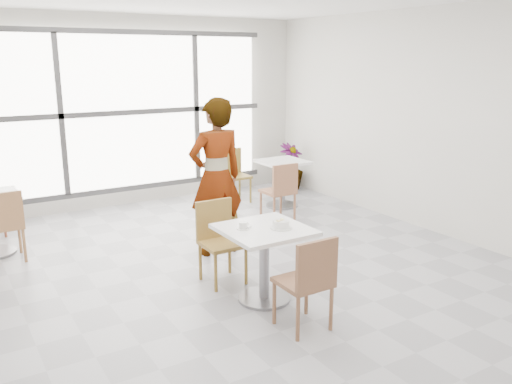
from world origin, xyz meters
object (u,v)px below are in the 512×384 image
person (216,177)px  bg_chair_left_near (4,222)px  plant_right (290,167)px  bg_table_right (282,177)px  coffee_cup (243,226)px  bg_chair_right_near (281,188)px  chair_far (219,235)px  main_table (264,250)px  oatmeal_bowl (281,224)px  bg_chair_right_far (233,172)px  chair_near (309,278)px

person → bg_chair_left_near: 2.50m
plant_right → bg_table_right: bearing=-131.5°
coffee_cup → person: 1.41m
bg_table_right → bg_chair_right_near: bearing=-125.8°
chair_far → bg_chair_right_near: size_ratio=1.00×
main_table → plant_right: size_ratio=0.95×
oatmeal_bowl → bg_chair_right_far: 3.85m
bg_chair_left_near → bg_table_right: bearing=-175.5°
plant_right → person: bearing=-140.3°
chair_near → coffee_cup: (-0.18, 0.81, 0.28)m
plant_right → chair_near: bearing=-123.4°
coffee_cup → person: size_ratio=0.08×
chair_far → chair_near: bearing=-84.4°
plant_right → bg_chair_right_far: bearing=-173.2°
main_table → coffee_cup: (-0.19, 0.08, 0.26)m
person → bg_chair_left_near: person is taller
chair_far → coffee_cup: 0.66m
main_table → bg_chair_right_far: (1.58, 3.45, -0.02)m
main_table → bg_chair_right_far: bearing=65.3°
oatmeal_bowl → person: size_ratio=0.11×
oatmeal_bowl → bg_chair_right_far: (1.46, 3.55, -0.29)m
coffee_cup → plant_right: (3.04, 3.52, -0.36)m
bg_chair_left_near → coffee_cup: bearing=128.4°
chair_far → person: bearing=64.0°
oatmeal_bowl → coffee_cup: oatmeal_bowl is taller
person → bg_chair_right_near: (1.39, 0.66, -0.45)m
bg_chair_left_near → plant_right: 5.03m
chair_far → oatmeal_bowl: bearing=-70.7°
chair_far → bg_table_right: 3.04m
bg_chair_right_far → oatmeal_bowl: bearing=-112.3°
bg_chair_right_near → plant_right: bg_chair_right_near is taller
chair_near → person: bearing=-96.0°
bg_chair_left_near → bg_chair_right_near: (3.65, -0.33, 0.00)m
coffee_cup → bg_chair_left_near: bearing=128.4°
oatmeal_bowl → person: bearing=86.5°
chair_near → person: (0.23, 2.14, 0.45)m
coffee_cup → bg_table_right: coffee_cup is taller
chair_far → oatmeal_bowl: chair_far is taller
bg_chair_left_near → chair_far: bearing=137.4°
chair_far → bg_chair_right_far: 3.27m
oatmeal_bowl → bg_chair_right_near: bearing=55.7°
bg_chair_right_far → person: bearing=-123.9°
bg_table_right → bg_chair_left_near: bearing=-175.5°
chair_near → bg_table_right: size_ratio=1.16×
bg_table_right → plant_right: 1.15m
coffee_cup → bg_chair_right_near: (1.80, 2.00, -0.28)m
coffee_cup → bg_chair_left_near: bg_chair_left_near is taller
bg_chair_right_near → chair_far: bearing=38.6°
oatmeal_bowl → bg_chair_left_near: size_ratio=0.24×
oatmeal_bowl → bg_chair_right_near: 2.65m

